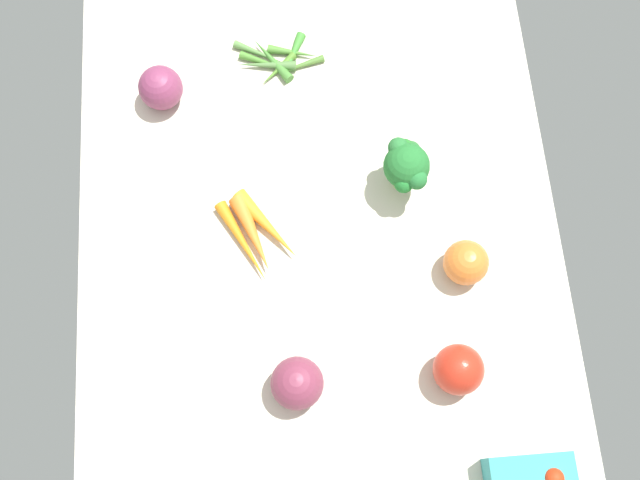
% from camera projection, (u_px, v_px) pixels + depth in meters
% --- Properties ---
extents(tablecloth, '(1.04, 0.76, 0.02)m').
position_uv_depth(tablecloth, '(320.00, 246.00, 1.19)').
color(tablecloth, beige).
rests_on(tablecloth, ground).
extents(red_onion_center, '(0.07, 0.07, 0.07)m').
position_uv_depth(red_onion_center, '(161.00, 88.00, 1.23)').
color(red_onion_center, '#843659').
rests_on(red_onion_center, tablecloth).
extents(heirloom_tomato_orange, '(0.07, 0.07, 0.07)m').
position_uv_depth(heirloom_tomato_orange, '(466.00, 263.00, 1.14)').
color(heirloom_tomato_orange, orange).
rests_on(heirloom_tomato_orange, tablecloth).
extents(okra_pile, '(0.10, 0.16, 0.02)m').
position_uv_depth(okra_pile, '(277.00, 60.00, 1.27)').
color(okra_pile, '#507D33').
rests_on(okra_pile, tablecloth).
extents(bell_pepper_red, '(0.09, 0.09, 0.08)m').
position_uv_depth(bell_pepper_red, '(458.00, 370.00, 1.08)').
color(bell_pepper_red, red).
rests_on(bell_pepper_red, tablecloth).
extents(broccoli_head, '(0.09, 0.07, 0.11)m').
position_uv_depth(broccoli_head, '(406.00, 165.00, 1.15)').
color(broccoli_head, '#A1CD78').
rests_on(broccoli_head, tablecloth).
extents(red_onion_near_basket, '(0.08, 0.08, 0.08)m').
position_uv_depth(red_onion_near_basket, '(297.00, 383.00, 1.08)').
color(red_onion_near_basket, '#7D3249').
rests_on(red_onion_near_basket, tablecloth).
extents(carrot_bunch, '(0.16, 0.14, 0.03)m').
position_uv_depth(carrot_bunch, '(256.00, 233.00, 1.17)').
color(carrot_bunch, orange).
rests_on(carrot_bunch, tablecloth).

